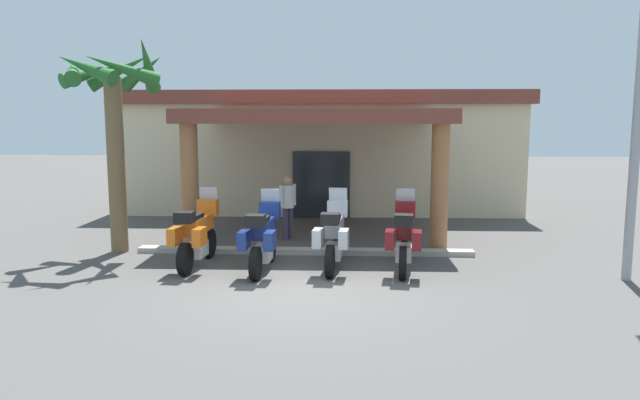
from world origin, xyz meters
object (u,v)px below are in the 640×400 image
object	(u,v)px
pedestrian	(288,203)
palm_tree_roadside	(114,99)
motorcycle_orange	(197,234)
motorcycle_blue	(263,237)
motorcycle_maroon	(404,237)
motorcycle_silver	(334,236)
motel_building	(324,148)

from	to	relation	value
pedestrian	palm_tree_roadside	distance (m)	4.89
motorcycle_orange	motorcycle_blue	bearing A→B (deg)	-97.00
motorcycle_maroon	palm_tree_roadside	bearing A→B (deg)	83.95
motorcycle_silver	pedestrian	size ratio (longest dim) A/B	1.33
motel_building	motorcycle_silver	distance (m)	9.27
motorcycle_blue	motorcycle_maroon	world-z (taller)	same
motel_building	motorcycle_silver	world-z (taller)	motel_building
motorcycle_maroon	pedestrian	bearing A→B (deg)	48.02
motorcycle_orange	motorcycle_maroon	world-z (taller)	same
pedestrian	palm_tree_roadside	world-z (taller)	palm_tree_roadside
motorcycle_blue	motorcycle_silver	distance (m)	1.47
motel_building	pedestrian	world-z (taller)	motel_building
motorcycle_silver	motorcycle_maroon	bearing A→B (deg)	-88.21
motorcycle_blue	motorcycle_maroon	xyz separation A→B (m)	(2.90, 0.20, 0.00)
motel_building	pedestrian	distance (m)	6.29
palm_tree_roadside	motorcycle_maroon	bearing A→B (deg)	-12.19
motorcycle_silver	motorcycle_blue	bearing A→B (deg)	104.67
motel_building	motorcycle_silver	size ratio (longest dim) A/B	6.03
motorcycle_silver	motorcycle_maroon	xyz separation A→B (m)	(1.45, -0.06, 0.00)
motorcycle_orange	palm_tree_roadside	distance (m)	3.85
motorcycle_blue	palm_tree_roadside	distance (m)	4.91
motel_building	motorcycle_orange	distance (m)	9.51
motorcycle_blue	motorcycle_maroon	size ratio (longest dim) A/B	1.00
motorcycle_orange	motorcycle_blue	world-z (taller)	same
motorcycle_orange	pedestrian	world-z (taller)	pedestrian
motel_building	palm_tree_roadside	size ratio (longest dim) A/B	2.68
motorcycle_orange	pedestrian	distance (m)	3.39
motorcycle_silver	palm_tree_roadside	distance (m)	6.00
pedestrian	motorcycle_silver	bearing A→B (deg)	157.21
pedestrian	palm_tree_roadside	xyz separation A→B (m)	(-3.81, -1.64, 2.60)
motorcycle_silver	pedestrian	bearing A→B (deg)	27.58
pedestrian	motorcycle_maroon	bearing A→B (deg)	175.78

